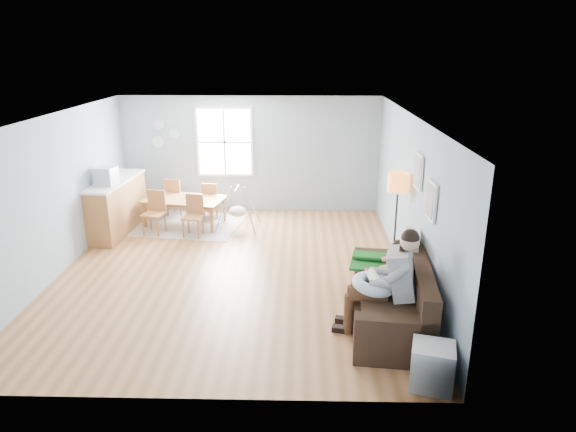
{
  "coord_description": "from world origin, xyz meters",
  "views": [
    {
      "loc": [
        1.16,
        -8.29,
        3.78
      ],
      "look_at": [
        0.96,
        0.03,
        1.0
      ],
      "focal_mm": 32.0,
      "sensor_mm": 36.0,
      "label": 1
    }
  ],
  "objects_px": {
    "chair_nw": "(175,195)",
    "monitor": "(106,176)",
    "chair_sw": "(155,210)",
    "chair_ne": "(211,198)",
    "father": "(388,279)",
    "counter": "(117,206)",
    "dining_table": "(185,212)",
    "storage_cube": "(431,366)",
    "chair_se": "(194,213)",
    "toddler": "(390,264)",
    "baby_swing": "(238,211)",
    "floor_lamp": "(398,191)",
    "sofa": "(395,300)"
  },
  "relations": [
    {
      "from": "father",
      "to": "counter",
      "type": "relative_size",
      "value": 0.75
    },
    {
      "from": "monitor",
      "to": "chair_ne",
      "type": "bearing_deg",
      "value": 36.3
    },
    {
      "from": "baby_swing",
      "to": "dining_table",
      "type": "bearing_deg",
      "value": 170.2
    },
    {
      "from": "storage_cube",
      "to": "monitor",
      "type": "bearing_deg",
      "value": 138.85
    },
    {
      "from": "sofa",
      "to": "dining_table",
      "type": "relative_size",
      "value": 1.42
    },
    {
      "from": "father",
      "to": "dining_table",
      "type": "xyz_separation_m",
      "value": [
        -3.71,
        4.4,
        -0.52
      ]
    },
    {
      "from": "floor_lamp",
      "to": "chair_nw",
      "type": "xyz_separation_m",
      "value": [
        -4.52,
        2.95,
        -0.95
      ]
    },
    {
      "from": "father",
      "to": "chair_sw",
      "type": "relative_size",
      "value": 1.7
    },
    {
      "from": "toddler",
      "to": "chair_ne",
      "type": "relative_size",
      "value": 1.11
    },
    {
      "from": "chair_sw",
      "to": "dining_table",
      "type": "bearing_deg",
      "value": 46.06
    },
    {
      "from": "chair_sw",
      "to": "counter",
      "type": "relative_size",
      "value": 0.44
    },
    {
      "from": "storage_cube",
      "to": "chair_sw",
      "type": "bearing_deg",
      "value": 132.2
    },
    {
      "from": "dining_table",
      "to": "chair_se",
      "type": "xyz_separation_m",
      "value": [
        0.34,
        -0.64,
        0.19
      ]
    },
    {
      "from": "dining_table",
      "to": "sofa",
      "type": "bearing_deg",
      "value": -34.75
    },
    {
      "from": "chair_se",
      "to": "chair_ne",
      "type": "relative_size",
      "value": 1.04
    },
    {
      "from": "monitor",
      "to": "floor_lamp",
      "type": "bearing_deg",
      "value": -15.11
    },
    {
      "from": "toddler",
      "to": "chair_sw",
      "type": "height_order",
      "value": "toddler"
    },
    {
      "from": "toddler",
      "to": "storage_cube",
      "type": "xyz_separation_m",
      "value": [
        0.24,
        -1.69,
        -0.53
      ]
    },
    {
      "from": "chair_sw",
      "to": "chair_ne",
      "type": "distance_m",
      "value": 1.44
    },
    {
      "from": "father",
      "to": "floor_lamp",
      "type": "xyz_separation_m",
      "value": [
        0.46,
        2.08,
        0.63
      ]
    },
    {
      "from": "chair_nw",
      "to": "monitor",
      "type": "height_order",
      "value": "monitor"
    },
    {
      "from": "sofa",
      "to": "chair_nw",
      "type": "relative_size",
      "value": 2.71
    },
    {
      "from": "floor_lamp",
      "to": "father",
      "type": "bearing_deg",
      "value": -102.49
    },
    {
      "from": "chair_nw",
      "to": "counter",
      "type": "bearing_deg",
      "value": -132.2
    },
    {
      "from": "floor_lamp",
      "to": "chair_se",
      "type": "height_order",
      "value": "floor_lamp"
    },
    {
      "from": "floor_lamp",
      "to": "dining_table",
      "type": "bearing_deg",
      "value": 150.99
    },
    {
      "from": "toddler",
      "to": "dining_table",
      "type": "height_order",
      "value": "toddler"
    },
    {
      "from": "storage_cube",
      "to": "chair_se",
      "type": "height_order",
      "value": "chair_se"
    },
    {
      "from": "storage_cube",
      "to": "chair_nw",
      "type": "height_order",
      "value": "chair_nw"
    },
    {
      "from": "father",
      "to": "chair_sw",
      "type": "xyz_separation_m",
      "value": [
        -4.21,
        3.88,
        -0.31
      ]
    },
    {
      "from": "dining_table",
      "to": "monitor",
      "type": "xyz_separation_m",
      "value": [
        -1.34,
        -0.83,
        1.01
      ]
    },
    {
      "from": "chair_sw",
      "to": "monitor",
      "type": "relative_size",
      "value": 2.12
    },
    {
      "from": "chair_nw",
      "to": "dining_table",
      "type": "bearing_deg",
      "value": -61.33
    },
    {
      "from": "chair_sw",
      "to": "baby_swing",
      "type": "bearing_deg",
      "value": 10.39
    },
    {
      "from": "sofa",
      "to": "storage_cube",
      "type": "bearing_deg",
      "value": -83.26
    },
    {
      "from": "father",
      "to": "monitor",
      "type": "bearing_deg",
      "value": 144.75
    },
    {
      "from": "floor_lamp",
      "to": "chair_nw",
      "type": "distance_m",
      "value": 5.48
    },
    {
      "from": "chair_nw",
      "to": "baby_swing",
      "type": "height_order",
      "value": "baby_swing"
    },
    {
      "from": "father",
      "to": "chair_sw",
      "type": "bearing_deg",
      "value": 137.34
    },
    {
      "from": "father",
      "to": "chair_se",
      "type": "distance_m",
      "value": 5.06
    },
    {
      "from": "sofa",
      "to": "father",
      "type": "distance_m",
      "value": 0.61
    },
    {
      "from": "dining_table",
      "to": "counter",
      "type": "height_order",
      "value": "counter"
    },
    {
      "from": "toddler",
      "to": "baby_swing",
      "type": "bearing_deg",
      "value": 125.83
    },
    {
      "from": "dining_table",
      "to": "father",
      "type": "bearing_deg",
      "value": -38.21
    },
    {
      "from": "counter",
      "to": "baby_swing",
      "type": "height_order",
      "value": "counter"
    },
    {
      "from": "sofa",
      "to": "monitor",
      "type": "distance_m",
      "value": 6.24
    },
    {
      "from": "toddler",
      "to": "floor_lamp",
      "type": "relative_size",
      "value": 0.53
    },
    {
      "from": "father",
      "to": "toddler",
      "type": "xyz_separation_m",
      "value": [
        0.11,
        0.54,
        -0.03
      ]
    },
    {
      "from": "sofa",
      "to": "chair_nw",
      "type": "xyz_separation_m",
      "value": [
        -4.24,
        4.72,
        0.17
      ]
    },
    {
      "from": "chair_sw",
      "to": "baby_swing",
      "type": "height_order",
      "value": "baby_swing"
    }
  ]
}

